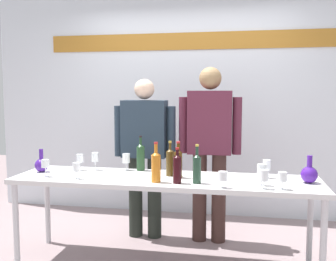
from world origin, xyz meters
TOP-DOWN VIEW (x-y plane):
  - back_wall at (0.00, 1.51)m, footprint 4.91×0.11m
  - display_table at (0.00, 0.00)m, footprint 2.58×0.64m
  - decanter_blue_left at (-1.14, 0.03)m, footprint 0.12×0.12m
  - decanter_blue_right at (1.17, 0.03)m, footprint 0.13×0.13m
  - presenter_left at (-0.33, 0.62)m, footprint 0.63×0.22m
  - presenter_right at (0.33, 0.62)m, footprint 0.61×0.22m
  - wine_bottle_0 at (0.14, -0.18)m, footprint 0.07×0.07m
  - wine_bottle_1 at (-0.04, -0.17)m, footprint 0.08×0.08m
  - wine_bottle_2 at (0.11, 0.02)m, footprint 0.07×0.07m
  - wine_bottle_3 at (0.03, 0.09)m, footprint 0.07×0.07m
  - wine_bottle_4 at (-0.28, 0.26)m, footprint 0.08×0.08m
  - wine_bottle_5 at (0.29, -0.15)m, footprint 0.07×0.07m
  - wine_glass_left_0 at (-0.70, 0.20)m, footprint 0.06×0.06m
  - wine_glass_left_1 at (-1.01, -0.15)m, footprint 0.07×0.07m
  - wine_glass_left_2 at (-0.41, 0.24)m, footprint 0.07×0.07m
  - wine_glass_left_3 at (-0.72, -0.18)m, footprint 0.06×0.06m
  - wine_glass_left_4 at (-0.83, 0.15)m, footprint 0.06×0.06m
  - wine_glass_right_0 at (0.50, -0.26)m, footprint 0.07×0.07m
  - wine_glass_right_1 at (0.80, -0.24)m, footprint 0.07×0.07m
  - wine_glass_right_2 at (0.79, -0.13)m, footprint 0.07×0.07m
  - wine_glass_right_3 at (0.94, -0.22)m, footprint 0.07×0.07m
  - wine_glass_right_4 at (0.84, 0.14)m, footprint 0.06×0.06m

SIDE VIEW (x-z plane):
  - display_table at x=0.00m, z-range 0.33..1.09m
  - decanter_blue_left at x=-1.14m, z-range 0.73..0.94m
  - decanter_blue_right at x=1.17m, z-range 0.73..0.95m
  - wine_glass_right_0 at x=0.50m, z-range 0.79..0.92m
  - wine_glass_right_3 at x=0.94m, z-range 0.79..0.92m
  - wine_glass_left_3 at x=-0.72m, z-range 0.79..0.93m
  - wine_glass_right_1 at x=0.80m, z-range 0.79..0.94m
  - wine_glass_right_4 at x=0.84m, z-range 0.80..0.95m
  - wine_glass_left_4 at x=-0.83m, z-range 0.80..0.95m
  - wine_glass_left_2 at x=-0.41m, z-range 0.80..0.95m
  - wine_glass_left_1 at x=-1.01m, z-range 0.80..0.95m
  - wine_glass_left_0 at x=-0.70m, z-range 0.80..0.97m
  - wine_glass_right_2 at x=0.79m, z-range 0.80..0.97m
  - wine_bottle_0 at x=0.14m, z-range 0.75..1.03m
  - wine_bottle_3 at x=0.03m, z-range 0.74..1.04m
  - wine_bottle_5 at x=0.29m, z-range 0.74..1.05m
  - wine_bottle_2 at x=0.11m, z-range 0.74..1.05m
  - wine_bottle_4 at x=-0.28m, z-range 0.74..1.06m
  - wine_bottle_1 at x=-0.04m, z-range 0.74..1.06m
  - presenter_left at x=-0.33m, z-range 0.12..1.74m
  - presenter_right at x=0.33m, z-range 0.13..1.86m
  - back_wall at x=0.00m, z-range 0.00..3.00m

